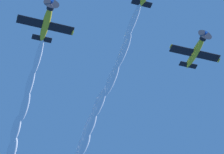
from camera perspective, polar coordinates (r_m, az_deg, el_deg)
airplane_left_wingman at (r=78.58m, az=10.01°, el=3.12°), size 7.76×8.69×2.49m
airplane_right_wingman at (r=72.22m, az=-7.84°, el=6.53°), size 7.75×8.69×2.46m
smoke_trail_lead at (r=92.29m, az=-3.80°, el=-8.85°), size 52.65×11.66×2.48m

